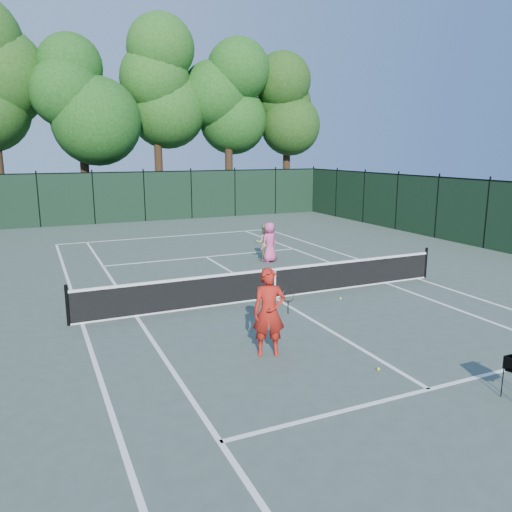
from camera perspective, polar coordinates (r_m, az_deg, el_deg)
name	(u,v)px	position (r m, az deg, el deg)	size (l,w,h in m)	color
ground	(275,298)	(14.98, 2.15, -4.79)	(90.00, 90.00, 0.00)	#425147
sideline_doubles_left	(82,323)	(13.56, -19.25, -7.29)	(0.10, 23.77, 0.01)	white
sideline_doubles_right	(418,279)	(18.02, 17.98, -2.47)	(0.10, 23.77, 0.01)	white
sideline_singles_left	(136,316)	(13.72, -13.53, -6.71)	(0.10, 23.77, 0.01)	white
sideline_singles_right	(385,283)	(17.15, 14.58, -2.99)	(0.10, 23.77, 0.01)	white
baseline_far	(171,236)	(25.89, -9.67, 2.23)	(10.97, 0.10, 0.01)	white
service_line_near	(429,389)	(10.06, 19.17, -14.18)	(8.23, 0.10, 0.01)	white
service_line_far	(206,257)	(20.72, -5.76, -0.09)	(8.23, 0.10, 0.01)	white
center_service_line	(275,298)	(14.97, 2.15, -4.78)	(0.10, 12.80, 0.01)	white
tennis_net	(275,282)	(14.84, 2.17, -3.03)	(11.69, 0.09, 1.06)	black
fence_far	(144,197)	(31.60, -12.63, 6.60)	(24.00, 0.05, 3.00)	black
tree_2	(80,95)	(34.95, -19.51, 16.95)	(6.00, 6.00, 12.40)	black
tree_3	(155,79)	(36.41, -11.44, 19.18)	(7.00, 7.00, 14.45)	black
tree_4	(228,95)	(37.14, -3.21, 17.90)	(6.20, 6.20, 12.97)	black
tree_5	(287,104)	(39.62, 3.59, 16.90)	(5.80, 5.80, 12.23)	black
coach	(269,312)	(10.66, 1.51, -6.44)	(1.10, 0.68, 1.91)	#B31F14
player_pink	(270,242)	(19.57, 1.56, 1.59)	(0.89, 0.74, 1.57)	#DE4E8D
player_green	(264,242)	(19.83, 0.92, 1.56)	(0.80, 0.68, 1.46)	#7CA452
loose_ball_near_cart	(378,369)	(10.53, 13.81, -12.44)	(0.07, 0.07, 0.07)	#CFDD2D
loose_ball_midcourt	(340,298)	(14.99, 9.63, -4.81)	(0.07, 0.07, 0.07)	#ECF532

